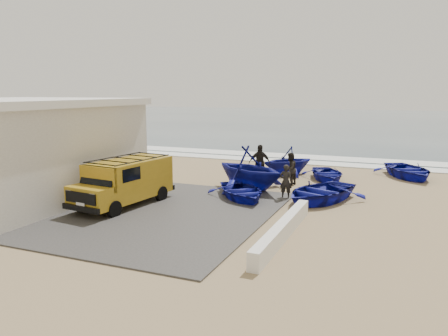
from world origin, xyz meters
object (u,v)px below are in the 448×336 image
(parapet, at_px, (283,230))
(fisherman_middle, at_px, (290,169))
(fisherman_front, at_px, (286,181))
(van, at_px, (125,180))
(fisherman_back, at_px, (260,163))
(boat_far_right, at_px, (408,170))
(building, at_px, (14,148))
(boat_near_right, at_px, (319,192))
(boat_mid_left, at_px, (249,168))
(boat_mid_right, at_px, (327,174))
(boat_far_left, at_px, (288,161))
(boat_near_left, at_px, (241,191))

(parapet, xyz_separation_m, fisherman_middle, (-1.77, 7.93, 0.54))
(fisherman_front, bearing_deg, van, 28.86)
(fisherman_back, bearing_deg, boat_far_right, 3.15)
(building, xyz_separation_m, fisherman_front, (11.23, 4.17, -1.41))
(boat_near_right, relative_size, boat_far_right, 1.03)
(parapet, bearing_deg, fisherman_middle, 102.57)
(boat_mid_left, bearing_deg, boat_mid_right, -11.92)
(boat_far_left, xyz_separation_m, fisherman_middle, (0.79, -2.67, 0.02))
(boat_mid_left, distance_m, fisherman_back, 2.08)
(fisherman_middle, bearing_deg, boat_mid_left, -25.23)
(boat_far_left, height_order, fisherman_front, boat_far_left)
(parapet, distance_m, boat_far_left, 10.92)
(boat_near_left, bearing_deg, building, 160.15)
(boat_mid_left, relative_size, boat_far_left, 1.32)
(boat_near_right, relative_size, boat_mid_right, 1.27)
(fisherman_front, height_order, fisherman_back, fisherman_back)
(fisherman_back, bearing_deg, fisherman_front, -80.53)
(boat_mid_right, bearing_deg, van, -150.73)
(building, height_order, boat_far_left, building)
(building, bearing_deg, boat_far_left, 44.02)
(van, bearing_deg, fisherman_back, 68.61)
(parapet, relative_size, boat_near_right, 1.47)
(parapet, relative_size, boat_mid_left, 1.50)
(boat_near_right, bearing_deg, boat_mid_right, 118.04)
(van, bearing_deg, boat_far_left, 70.68)
(boat_near_right, bearing_deg, fisherman_front, -158.36)
(van, height_order, boat_mid_left, boat_mid_left)
(boat_near_right, height_order, fisherman_front, fisherman_front)
(building, bearing_deg, boat_near_right, 18.10)
(boat_near_right, bearing_deg, boat_mid_left, -173.04)
(boat_near_left, height_order, boat_far_right, boat_far_right)
(van, distance_m, boat_far_left, 10.15)
(boat_far_right, distance_m, fisherman_front, 8.64)
(boat_mid_left, distance_m, fisherman_middle, 2.39)
(boat_mid_left, bearing_deg, parapet, -125.29)
(van, relative_size, fisherman_back, 2.44)
(boat_near_left, height_order, boat_near_right, boat_near_right)
(boat_near_left, xyz_separation_m, fisherman_middle, (1.24, 3.65, 0.46))
(boat_mid_right, xyz_separation_m, fisherman_front, (-0.98, -4.75, 0.42))
(parapet, height_order, boat_near_left, boat_near_left)
(building, distance_m, boat_mid_left, 10.59)
(boat_near_right, height_order, fisherman_back, fisherman_back)
(boat_mid_right, distance_m, fisherman_front, 4.87)
(boat_near_right, distance_m, boat_mid_right, 4.79)
(boat_mid_right, bearing_deg, boat_far_right, 8.01)
(boat_far_right, bearing_deg, parapet, -131.98)
(fisherman_middle, bearing_deg, parapet, 27.15)
(boat_mid_left, relative_size, fisherman_middle, 2.45)
(building, bearing_deg, boat_near_left, 19.08)
(parapet, distance_m, van, 7.21)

